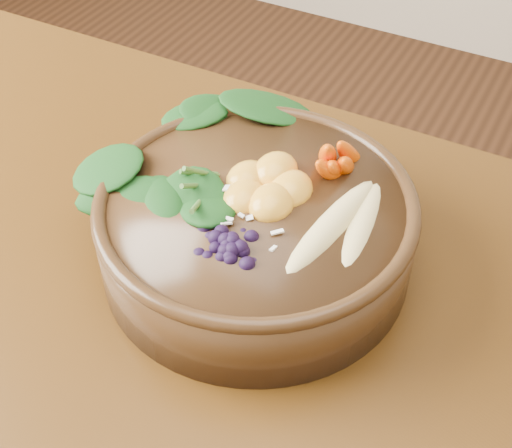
{
  "coord_description": "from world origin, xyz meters",
  "views": [
    {
      "loc": [
        0.06,
        -0.25,
        1.26
      ],
      "look_at": [
        -0.17,
        0.17,
        0.8
      ],
      "focal_mm": 50.0,
      "sensor_mm": 36.0,
      "label": 1
    }
  ],
  "objects": [
    {
      "name": "stoneware_bowl",
      "position": [
        -0.17,
        0.17,
        0.79
      ],
      "size": [
        0.31,
        0.31,
        0.08
      ],
      "primitive_type": "cylinder",
      "rotation": [
        0.0,
        0.0,
        0.08
      ],
      "color": "#3D2714",
      "rests_on": "dining_table"
    },
    {
      "name": "carrot_cluster",
      "position": [
        -0.12,
        0.26,
        0.87
      ],
      "size": [
        0.07,
        0.07,
        0.08
      ],
      "primitive_type": null,
      "rotation": [
        0.0,
        0.0,
        0.08
      ],
      "color": "#F85600",
      "rests_on": "stoneware_bowl"
    },
    {
      "name": "mandarin_cluster",
      "position": [
        -0.16,
        0.19,
        0.84
      ],
      "size": [
        0.09,
        0.1,
        0.03
      ],
      "primitive_type": null,
      "rotation": [
        0.0,
        0.0,
        0.08
      ],
      "color": "gold",
      "rests_on": "stoneware_bowl"
    },
    {
      "name": "kale_heap",
      "position": [
        -0.22,
        0.23,
        0.85
      ],
      "size": [
        0.2,
        0.19,
        0.04
      ],
      "primitive_type": null,
      "rotation": [
        0.0,
        0.0,
        0.08
      ],
      "color": "#164A16",
      "rests_on": "stoneware_bowl"
    },
    {
      "name": "coconut_flakes",
      "position": [
        -0.16,
        0.15,
        0.83
      ],
      "size": [
        0.1,
        0.08,
        0.01
      ],
      "primitive_type": null,
      "rotation": [
        0.0,
        0.0,
        0.08
      ],
      "color": "white",
      "rests_on": "stoneware_bowl"
    },
    {
      "name": "blueberry_pile",
      "position": [
        -0.16,
        0.11,
        0.85
      ],
      "size": [
        0.14,
        0.11,
        0.04
      ],
      "primitive_type": null,
      "rotation": [
        0.0,
        0.0,
        0.08
      ],
      "color": "black",
      "rests_on": "stoneware_bowl"
    },
    {
      "name": "banana_halves",
      "position": [
        -0.08,
        0.19,
        0.84
      ],
      "size": [
        0.07,
        0.17,
        0.03
      ],
      "rotation": [
        0.0,
        0.0,
        0.08
      ],
      "color": "#E0CC84",
      "rests_on": "stoneware_bowl"
    }
  ]
}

